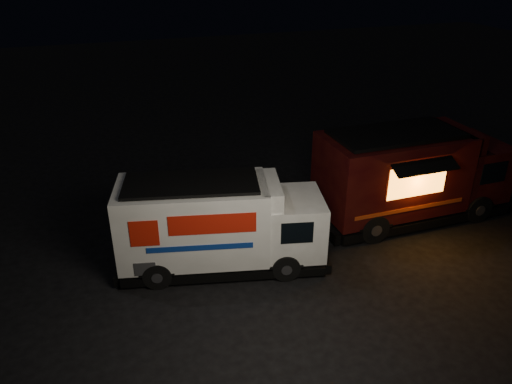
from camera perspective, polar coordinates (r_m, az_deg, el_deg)
name	(u,v)px	position (r m, az deg, el deg)	size (l,w,h in m)	color
ground	(275,269)	(14.91, 2.17, -8.81)	(80.00, 80.00, 0.00)	black
white_truck	(222,224)	(14.40, -3.90, -3.68)	(6.13, 2.09, 2.78)	white
red_truck	(414,174)	(17.78, 17.56, 2.01)	(6.90, 2.54, 3.21)	#3C0F0A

